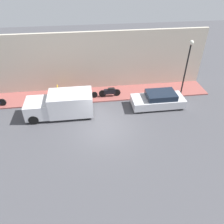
% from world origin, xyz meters
% --- Properties ---
extents(ground_plane, '(60.00, 60.00, 0.00)m').
position_xyz_m(ground_plane, '(0.00, 0.00, 0.00)').
color(ground_plane, '#47474C').
extents(sidewalk, '(2.54, 19.87, 0.11)m').
position_xyz_m(sidewalk, '(4.96, 0.00, 0.05)').
color(sidewalk, '#934C47').
rests_on(sidewalk, ground_plane).
extents(building_facade, '(0.30, 19.87, 5.29)m').
position_xyz_m(building_facade, '(6.38, 0.00, 2.65)').
color(building_facade, beige).
rests_on(building_facade, ground_plane).
extents(parked_car, '(1.84, 4.32, 1.31)m').
position_xyz_m(parked_car, '(2.48, -4.77, 0.64)').
color(parked_car, silver).
rests_on(parked_car, ground_plane).
extents(delivery_van, '(2.07, 5.12, 1.92)m').
position_xyz_m(delivery_van, '(2.27, 3.17, 0.99)').
color(delivery_van, silver).
rests_on(delivery_van, ground_plane).
extents(scooter_silver, '(0.30, 2.11, 0.78)m').
position_xyz_m(scooter_silver, '(4.38, 1.21, 0.53)').
color(scooter_silver, '#B7B7BF').
rests_on(scooter_silver, sidewalk).
extents(motorcycle_black, '(0.30, 1.93, 0.81)m').
position_xyz_m(motorcycle_black, '(4.42, -0.93, 0.55)').
color(motorcycle_black, black).
rests_on(motorcycle_black, sidewalk).
extents(streetlamp, '(0.36, 0.36, 4.92)m').
position_xyz_m(streetlamp, '(3.92, -7.36, 3.41)').
color(streetlamp, black).
rests_on(streetlamp, sidewalk).
extents(cafe_chair, '(0.40, 0.40, 0.90)m').
position_xyz_m(cafe_chair, '(5.35, 3.57, 0.63)').
color(cafe_chair, yellow).
rests_on(cafe_chair, sidewalk).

